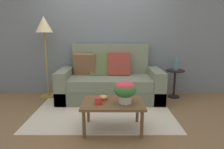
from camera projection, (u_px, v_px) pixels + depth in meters
ground_plane at (103, 110)px, 3.54m from camera, size 14.00×14.00×0.00m
wall_back at (105, 27)px, 4.33m from camera, size 6.40×0.12×2.95m
area_rug at (104, 108)px, 3.63m from camera, size 2.35×1.97×0.01m
couch at (110, 82)px, 4.10m from camera, size 2.07×0.91×1.12m
coffee_table at (113, 105)px, 2.76m from camera, size 0.86×0.57×0.41m
side_table at (175, 78)px, 4.17m from camera, size 0.38×0.38×0.59m
floor_lamp at (45, 31)px, 4.01m from camera, size 0.35×0.35×1.68m
potted_plant at (125, 90)px, 2.67m from camera, size 0.31×0.31×0.30m
coffee_mug at (99, 101)px, 2.66m from camera, size 0.14×0.09×0.09m
snack_bowl at (103, 97)px, 2.84m from camera, size 0.13×0.13×0.07m
table_vase at (176, 65)px, 4.12m from camera, size 0.10×0.10×0.28m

